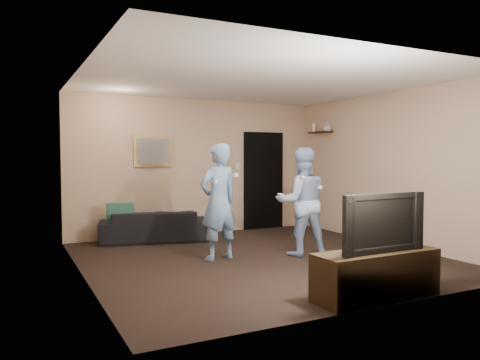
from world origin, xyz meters
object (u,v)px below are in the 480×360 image
sofa (154,226)px  tv_console (376,275)px  television (377,222)px  wii_player_right (302,202)px  wii_player_left (219,202)px

sofa → tv_console: size_ratio=1.31×
tv_console → television: television is taller
sofa → wii_player_right: size_ratio=1.15×
sofa → wii_player_left: wii_player_left is taller
sofa → wii_player_left: bearing=116.6°
sofa → television: bearing=118.6°
sofa → wii_player_right: (1.69, -2.12, 0.54)m
tv_console → wii_player_right: 2.30m
wii_player_right → wii_player_left: bearing=167.0°
television → wii_player_left: 2.56m
wii_player_right → sofa: bearing=128.4°
television → wii_player_right: (0.51, 2.16, 0.00)m
tv_console → wii_player_left: (-0.74, 2.45, 0.60)m
sofa → tv_console: bearing=118.6°
television → wii_player_right: 2.22m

